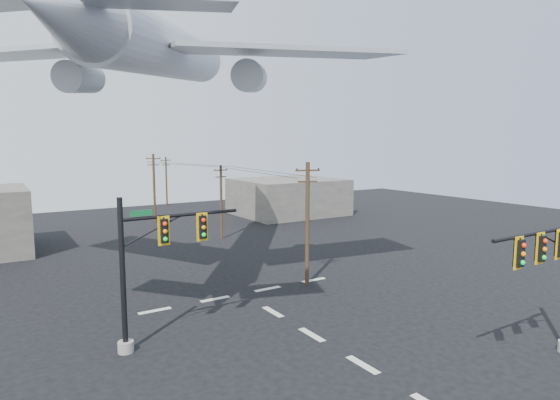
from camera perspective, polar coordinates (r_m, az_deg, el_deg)
ground at (r=23.19m, az=10.06°, el=-19.18°), size 120.00×120.00×0.00m
lane_markings at (r=27.00m, az=2.17°, el=-15.14°), size 14.00×21.20×0.01m
signal_mast_near at (r=25.19m, az=30.56°, el=-7.92°), size 6.84×0.80×7.32m
signal_mast_far at (r=24.14m, az=-15.61°, el=-7.99°), size 6.47×0.84×7.64m
utility_pole_a at (r=33.22m, az=3.36°, el=-2.63°), size 1.71×0.68×8.83m
utility_pole_b at (r=49.66m, az=-7.18°, el=-0.06°), size 1.58×0.26×7.82m
utility_pole_c at (r=61.39m, az=-15.09°, el=1.57°), size 1.74×0.65×8.74m
utility_pole_d at (r=77.37m, az=-13.69°, el=2.36°), size 1.62×0.27×7.84m
power_lines at (r=54.28m, az=-10.37°, el=4.30°), size 8.06×46.53×0.08m
airliner at (r=33.56m, az=-13.88°, el=17.28°), size 27.21×30.10×8.72m
building_right at (r=66.49m, az=0.99°, el=0.42°), size 14.00×12.00×5.00m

